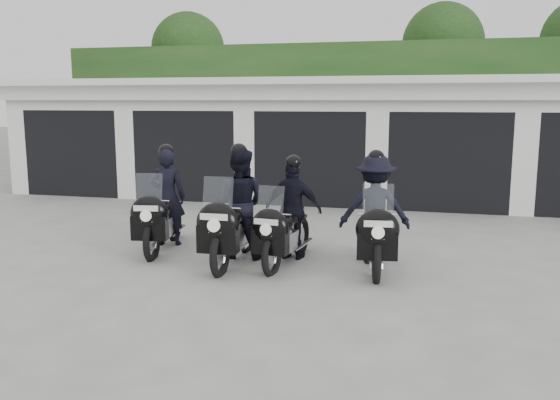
% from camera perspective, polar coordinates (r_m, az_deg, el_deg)
% --- Properties ---
extents(ground, '(80.00, 80.00, 0.00)m').
position_cam_1_polar(ground, '(8.70, -4.40, -6.79)').
color(ground, '#9A9A95').
rests_on(ground, ground).
extents(garage_block, '(16.40, 6.80, 2.96)m').
position_cam_1_polar(garage_block, '(16.22, 4.63, 5.93)').
color(garage_block, white).
rests_on(garage_block, ground).
extents(background_vegetation, '(20.00, 3.90, 5.80)m').
position_cam_1_polar(background_vegetation, '(20.95, 7.95, 10.37)').
color(background_vegetation, '#183A15').
rests_on(background_vegetation, ground).
extents(police_bike_a, '(0.81, 2.03, 1.78)m').
position_cam_1_polar(police_bike_a, '(9.98, -11.19, -0.65)').
color(police_bike_a, black).
rests_on(police_bike_a, ground).
extents(police_bike_b, '(0.86, 2.13, 1.85)m').
position_cam_1_polar(police_bike_b, '(9.10, -4.25, -1.00)').
color(police_bike_b, black).
rests_on(police_bike_b, ground).
extents(police_bike_c, '(0.97, 1.92, 1.68)m').
position_cam_1_polar(police_bike_c, '(9.03, 0.94, -1.52)').
color(police_bike_c, black).
rests_on(police_bike_c, ground).
extents(police_bike_d, '(1.13, 2.04, 1.78)m').
position_cam_1_polar(police_bike_d, '(8.91, 9.14, -1.49)').
color(police_bike_d, black).
rests_on(police_bike_d, ground).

